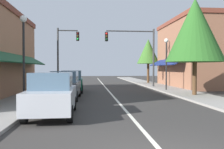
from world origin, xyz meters
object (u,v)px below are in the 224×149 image
at_px(street_lamp_left_near, 24,45).
at_px(traffic_signal_mast_arm, 137,48).
at_px(parked_car_nearest_left, 52,94).
at_px(street_lamp_right_mid, 166,55).
at_px(parked_car_third_left, 72,81).
at_px(traffic_signal_left_corner, 64,49).
at_px(tree_right_far, 148,51).
at_px(parked_car_second_left, 65,85).
at_px(tree_right_near, 195,30).

bearing_deg(street_lamp_left_near, traffic_signal_mast_arm, 52.88).
relative_size(parked_car_nearest_left, street_lamp_right_mid, 0.92).
xyz_separation_m(parked_car_third_left, traffic_signal_left_corner, (-1.07, 4.88, 3.00)).
xyz_separation_m(street_lamp_left_near, tree_right_far, (10.92, 17.31, 0.91)).
distance_m(parked_car_second_left, tree_right_near, 9.52).
relative_size(parked_car_nearest_left, tree_right_far, 0.72).
height_order(parked_car_nearest_left, tree_right_near, tree_right_near).
relative_size(parked_car_nearest_left, parked_car_second_left, 0.99).
bearing_deg(parked_car_second_left, tree_right_near, 5.76).
relative_size(parked_car_second_left, street_lamp_right_mid, 0.93).
bearing_deg(tree_right_far, traffic_signal_mast_arm, -112.75).
xyz_separation_m(street_lamp_right_mid, tree_right_near, (0.70, -4.01, 1.52)).
distance_m(traffic_signal_left_corner, street_lamp_left_near, 11.82).
relative_size(parked_car_second_left, traffic_signal_mast_arm, 0.70).
relative_size(tree_right_near, tree_right_far, 1.19).
bearing_deg(street_lamp_left_near, parked_car_second_left, 51.22).
bearing_deg(tree_right_far, street_lamp_left_near, -122.24).
height_order(traffic_signal_mast_arm, traffic_signal_left_corner, traffic_signal_left_corner).
distance_m(parked_car_third_left, street_lamp_left_near, 7.53).
height_order(traffic_signal_left_corner, tree_right_far, traffic_signal_left_corner).
bearing_deg(tree_right_near, tree_right_far, 88.99).
height_order(traffic_signal_left_corner, street_lamp_left_near, traffic_signal_left_corner).
xyz_separation_m(street_lamp_left_near, tree_right_near, (10.67, 3.01, 1.39)).
bearing_deg(street_lamp_right_mid, tree_right_near, -80.04).
bearing_deg(street_lamp_right_mid, tree_right_far, 84.69).
relative_size(traffic_signal_left_corner, street_lamp_right_mid, 1.34).
bearing_deg(parked_car_third_left, traffic_signal_left_corner, 101.29).
distance_m(parked_car_third_left, traffic_signal_left_corner, 5.83).
height_order(traffic_signal_mast_arm, street_lamp_left_near, traffic_signal_mast_arm).
distance_m(parked_car_nearest_left, tree_right_near, 11.30).
bearing_deg(parked_car_nearest_left, tree_right_far, 65.53).
height_order(street_lamp_left_near, tree_right_near, tree_right_near).
distance_m(parked_car_third_left, tree_right_far, 14.09).
bearing_deg(tree_right_far, parked_car_second_left, -121.09).
bearing_deg(traffic_signal_left_corner, traffic_signal_mast_arm, -7.25).
relative_size(street_lamp_left_near, tree_right_near, 0.69).
relative_size(parked_car_third_left, traffic_signal_mast_arm, 0.70).
bearing_deg(tree_right_near, street_lamp_right_mid, 99.96).
bearing_deg(parked_car_second_left, parked_car_third_left, 90.35).
bearing_deg(traffic_signal_left_corner, parked_car_third_left, -77.64).
relative_size(street_lamp_right_mid, tree_right_near, 0.66).
bearing_deg(parked_car_third_left, tree_right_far, 48.46).
height_order(traffic_signal_mast_arm, street_lamp_right_mid, traffic_signal_mast_arm).
relative_size(parked_car_second_left, street_lamp_left_near, 0.88).
distance_m(street_lamp_left_near, tree_right_far, 20.49).
xyz_separation_m(traffic_signal_mast_arm, traffic_signal_left_corner, (-7.26, 0.92, -0.14)).
bearing_deg(parked_car_third_left, parked_car_nearest_left, -91.55).
xyz_separation_m(traffic_signal_left_corner, tree_right_far, (9.97, 5.56, 0.22)).
bearing_deg(tree_right_far, traffic_signal_left_corner, -150.87).
relative_size(traffic_signal_mast_arm, tree_right_far, 1.04).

